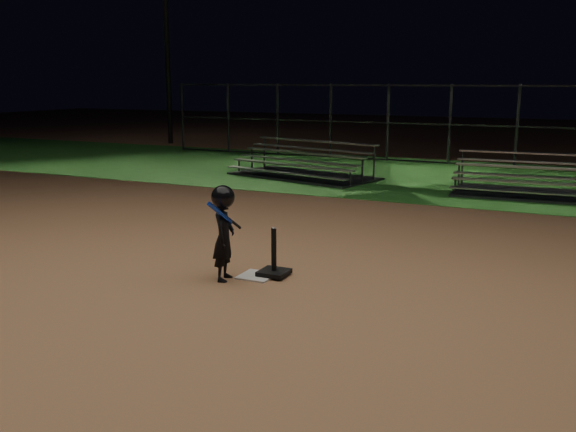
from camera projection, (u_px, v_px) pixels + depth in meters
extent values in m
plane|color=#996845|center=(257.00, 277.00, 8.62)|extent=(80.00, 80.00, 0.00)
cube|color=#20581C|center=(426.00, 177.00, 17.48)|extent=(60.00, 8.00, 0.01)
cube|color=beige|center=(257.00, 276.00, 8.62)|extent=(0.45, 0.45, 0.02)
cube|color=black|center=(274.00, 272.00, 8.64)|extent=(0.38, 0.38, 0.06)
cylinder|color=black|center=(274.00, 249.00, 8.57)|extent=(0.07, 0.07, 0.59)
imported|color=black|center=(224.00, 238.00, 8.38)|extent=(0.36, 0.47, 1.15)
sphere|color=black|center=(223.00, 197.00, 8.27)|extent=(0.31, 0.31, 0.31)
cylinder|color=blue|center=(221.00, 213.00, 8.15)|extent=(0.11, 0.50, 0.37)
cylinder|color=black|center=(236.00, 225.00, 8.22)|extent=(0.06, 0.19, 0.14)
cube|color=#A4A4A8|center=(291.00, 165.00, 16.96)|extent=(3.91, 1.21, 0.04)
cube|color=#A4A4A8|center=(284.00, 173.00, 16.79)|extent=(3.91, 1.21, 0.03)
cube|color=#A4A4A8|center=(303.00, 153.00, 17.31)|extent=(3.91, 1.21, 0.04)
cube|color=#A4A4A8|center=(297.00, 160.00, 17.14)|extent=(3.91, 1.21, 0.03)
cube|color=#A4A4A8|center=(316.00, 141.00, 17.67)|extent=(3.91, 1.21, 0.04)
cube|color=#A4A4A8|center=(309.00, 148.00, 17.50)|extent=(3.91, 1.21, 0.03)
cube|color=#38383D|center=(303.00, 176.00, 17.45)|extent=(4.33, 2.86, 0.06)
cube|color=#BBBCC1|center=(541.00, 183.00, 14.04)|extent=(3.87, 0.37, 0.04)
cube|color=#BBBCC1|center=(540.00, 193.00, 13.83)|extent=(3.87, 0.37, 0.03)
cube|color=#BBBCC1|center=(543.00, 168.00, 14.46)|extent=(3.87, 0.37, 0.04)
cube|color=#BBBCC1|center=(542.00, 177.00, 14.25)|extent=(3.87, 0.37, 0.03)
cube|color=#BBBCC1|center=(545.00, 154.00, 14.88)|extent=(3.87, 0.37, 0.04)
cube|color=#BBBCC1|center=(544.00, 162.00, 14.68)|extent=(3.87, 0.37, 0.03)
cube|color=#38383D|center=(541.00, 195.00, 14.59)|extent=(3.93, 2.02, 0.06)
cube|color=#38383D|center=(448.00, 163.00, 20.13)|extent=(20.00, 0.05, 0.05)
cube|color=#38383D|center=(450.00, 125.00, 19.88)|extent=(20.00, 0.05, 0.05)
cube|color=#38383D|center=(452.00, 86.00, 19.63)|extent=(20.00, 0.05, 0.05)
cylinder|color=#38383D|center=(182.00, 117.00, 24.01)|extent=(0.08, 0.08, 2.50)
cylinder|color=#38383D|center=(304.00, 120.00, 21.95)|extent=(0.08, 0.08, 2.50)
cylinder|color=#38383D|center=(450.00, 125.00, 19.88)|extent=(0.08, 0.08, 2.50)
cylinder|color=#2D2D30|center=(167.00, 46.00, 26.04)|extent=(0.20, 0.20, 8.00)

